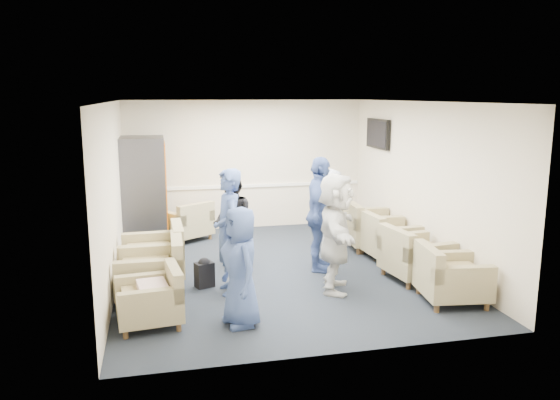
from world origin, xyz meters
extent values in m
plane|color=black|center=(0.00, 0.00, 0.00)|extent=(6.00, 6.00, 0.00)
plane|color=silver|center=(0.00, 0.00, 2.70)|extent=(6.00, 6.00, 0.00)
cube|color=beige|center=(0.00, 3.00, 1.35)|extent=(5.00, 0.02, 2.70)
cube|color=beige|center=(0.00, -3.00, 1.35)|extent=(5.00, 0.02, 2.70)
cube|color=beige|center=(-2.50, 0.00, 1.35)|extent=(0.02, 6.00, 2.70)
cube|color=beige|center=(2.50, 0.00, 1.35)|extent=(0.02, 6.00, 2.70)
cube|color=white|center=(0.00, 2.98, 0.90)|extent=(4.98, 0.04, 0.06)
cube|color=black|center=(2.44, 1.80, 2.05)|extent=(0.07, 1.00, 0.58)
cube|color=black|center=(2.40, 1.80, 2.05)|extent=(0.01, 0.92, 0.50)
cube|color=#4A4A51|center=(2.48, 1.80, 1.90)|extent=(0.04, 0.10, 0.25)
cube|color=#8E825B|center=(-2.01, -1.74, 0.23)|extent=(0.85, 0.85, 0.25)
cube|color=olive|center=(-2.01, -1.74, 0.40)|extent=(0.58, 0.55, 0.09)
cube|color=#8E825B|center=(-1.69, -1.70, 0.54)|extent=(0.21, 0.77, 0.36)
cube|color=#8E825B|center=(-2.00, -0.81, 0.28)|extent=(0.92, 0.92, 0.30)
cube|color=olive|center=(-2.00, -0.81, 0.48)|extent=(0.64, 0.60, 0.11)
cube|color=#8E825B|center=(-1.62, -0.82, 0.64)|extent=(0.16, 0.91, 0.43)
cube|color=#8E825B|center=(-1.97, -0.09, 0.28)|extent=(0.93, 0.93, 0.30)
cube|color=olive|center=(-1.97, -0.09, 0.49)|extent=(0.65, 0.60, 0.11)
cube|color=#8E825B|center=(-1.58, -0.09, 0.65)|extent=(0.16, 0.92, 0.43)
cube|color=#8E825B|center=(2.04, -1.88, 0.26)|extent=(0.95, 0.95, 0.28)
cube|color=olive|center=(2.04, -1.88, 0.45)|extent=(0.65, 0.62, 0.10)
cube|color=#8E825B|center=(1.69, -1.84, 0.60)|extent=(0.25, 0.85, 0.40)
cube|color=#8E825B|center=(2.00, -0.90, 0.27)|extent=(0.98, 0.98, 0.29)
cube|color=olive|center=(2.00, -0.90, 0.46)|extent=(0.67, 0.64, 0.10)
cube|color=#8E825B|center=(1.64, -0.94, 0.62)|extent=(0.25, 0.89, 0.41)
cube|color=#8E825B|center=(2.05, 0.23, 0.26)|extent=(0.92, 0.92, 0.28)
cube|color=olive|center=(2.05, 0.23, 0.46)|extent=(0.63, 0.60, 0.10)
cube|color=#8E825B|center=(1.70, 0.20, 0.61)|extent=(0.20, 0.87, 0.41)
cube|color=#8E825B|center=(2.00, 0.91, 0.28)|extent=(0.95, 0.95, 0.30)
cube|color=olive|center=(2.00, 0.91, 0.48)|extent=(0.66, 0.61, 0.11)
cube|color=#8E825B|center=(1.62, 0.92, 0.65)|extent=(0.18, 0.92, 0.43)
cube|color=#8E825B|center=(-1.33, 2.28, 0.25)|extent=(1.12, 1.12, 0.27)
cube|color=olive|center=(-1.33, 2.28, 0.43)|extent=(0.74, 0.75, 0.10)
cube|color=#8E825B|center=(-1.15, 1.99, 0.57)|extent=(0.75, 0.55, 0.38)
cube|color=#4A4A51|center=(-2.10, 2.21, 1.02)|extent=(0.80, 0.96, 2.03)
cube|color=#E94704|center=(-1.69, 2.21, 1.12)|extent=(0.02, 0.82, 1.63)
cube|color=black|center=(-1.69, 2.21, 0.27)|extent=(0.02, 0.48, 0.13)
cube|color=black|center=(-1.22, -0.53, 0.19)|extent=(0.31, 0.26, 0.37)
sphere|color=black|center=(-1.22, -0.53, 0.35)|extent=(0.19, 0.19, 0.19)
cube|color=beige|center=(-1.96, -1.74, 0.47)|extent=(0.40, 0.50, 0.13)
imported|color=#3C5391|center=(-0.90, -1.98, 0.75)|extent=(0.62, 0.81, 1.49)
imported|color=#3C5391|center=(-0.89, -0.83, 0.90)|extent=(0.46, 0.67, 1.80)
imported|color=black|center=(-0.67, 0.38, 0.77)|extent=(0.73, 0.86, 1.53)
imported|color=silver|center=(1.12, 0.73, 0.76)|extent=(0.73, 1.07, 1.53)
imported|color=#3C5391|center=(0.66, -0.15, 0.93)|extent=(0.83, 1.17, 1.85)
imported|color=silver|center=(0.62, -1.10, 0.86)|extent=(1.00, 1.68, 1.73)
camera|label=1|loc=(-1.84, -8.30, 2.81)|focal=35.00mm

